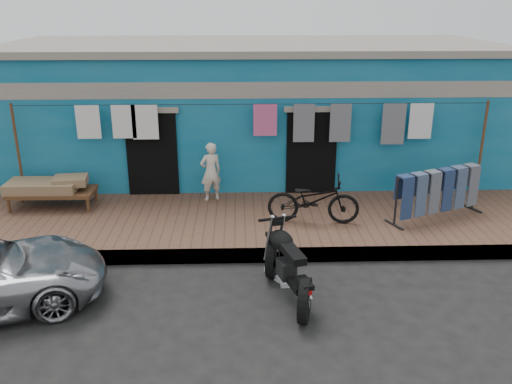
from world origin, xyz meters
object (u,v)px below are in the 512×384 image
object	(u,v)px
charpoy	(53,193)
jeans_rack	(437,193)
motorcycle	(288,264)
bicycle	(314,195)
seated_person	(211,172)

from	to	relation	value
charpoy	jeans_rack	bearing A→B (deg)	-6.09
motorcycle	charpoy	size ratio (longest dim) A/B	1.03
motorcycle	jeans_rack	xyz separation A→B (m)	(3.17, 2.55, 0.19)
bicycle	motorcycle	size ratio (longest dim) A/B	0.94
charpoy	seated_person	bearing A→B (deg)	5.42
seated_person	jeans_rack	size ratio (longest dim) A/B	0.60
bicycle	jeans_rack	xyz separation A→B (m)	(2.47, 0.17, -0.06)
seated_person	charpoy	bearing A→B (deg)	-17.58
seated_person	charpoy	distance (m)	3.33
motorcycle	charpoy	xyz separation A→B (m)	(-4.63, 3.39, -0.02)
bicycle	motorcycle	xyz separation A→B (m)	(-0.70, -2.38, -0.25)
bicycle	jeans_rack	size ratio (longest dim) A/B	0.83
charpoy	jeans_rack	xyz separation A→B (m)	(7.81, -0.83, 0.21)
bicycle	charpoy	xyz separation A→B (m)	(-5.33, 1.01, -0.26)
seated_person	bicycle	xyz separation A→B (m)	(2.04, -1.32, -0.07)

